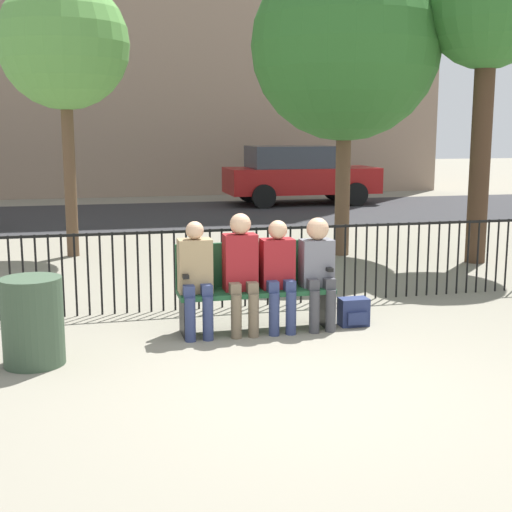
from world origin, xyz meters
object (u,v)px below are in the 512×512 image
Objects in this scene: park_bench at (254,284)px; tree_0 at (64,45)px; trash_bin at (33,321)px; tree_2 at (488,13)px; seated_person_2 at (278,270)px; tree_1 at (346,46)px; parked_car_1 at (298,174)px; backpack at (354,312)px; seated_person_3 at (318,266)px; seated_person_1 at (241,267)px; seated_person_0 at (196,273)px.

park_bench is 6.08m from tree_0.
tree_2 is at bearing 28.62° from trash_bin.
tree_2 is at bearing 36.49° from seated_person_2.
parked_car_1 is at bearing 78.23° from tree_1.
seated_person_2 is at bearing 179.41° from backpack.
tree_0 is 0.91× the size of tree_1.
park_bench reaches higher than trash_bin.
seated_person_3 is at bearing 0.16° from seated_person_2.
seated_person_0 is at bearing -179.57° from seated_person_1.
parked_car_1 reaches higher than seated_person_2.
seated_person_2 is at bearing -118.41° from tree_1.
park_bench is 0.67m from seated_person_0.
seated_person_1 is 6.04m from tree_0.
tree_2 is (3.24, 3.03, 3.66)m from backpack.
tree_0 is at bearing 116.82° from seated_person_3.
seated_person_2 reaches higher than park_bench.
tree_0 reaches higher than seated_person_1.
seated_person_2 is 5.47m from tree_1.
parked_car_1 is 14.16m from trash_bin.
park_bench is 1.38× the size of seated_person_0.
parked_car_1 is (3.06, 12.13, 0.69)m from backpack.
parked_car_1 reaches higher than park_bench.
tree_0 reaches higher than park_bench.
tree_1 is at bearing 148.14° from tree_2.
seated_person_0 is at bearing 179.93° from seated_person_2.
seated_person_1 is 1.36m from backpack.
seated_person_1 is at bearing 179.39° from backpack.
seated_person_0 is 0.26× the size of tree_0.
parked_car_1 is (6.06, 7.01, -2.56)m from tree_0.
seated_person_1 is at bearing 179.76° from seated_person_3.
tree_0 reaches higher than seated_person_2.
trash_bin is at bearing -151.38° from tree_2.
parked_car_1 is at bearing 91.09° from tree_2.
park_bench is at bearing -146.16° from tree_2.
tree_0 is 6.40m from trash_bin.
seated_person_3 is 0.28× the size of parked_car_1.
seated_person_0 is at bearing -126.87° from tree_1.
seated_person_1 is 4.02× the size of backpack.
trash_bin reaches higher than backpack.
tree_0 is at bearing 87.14° from trash_bin.
tree_0 is (-2.58, 5.11, 2.73)m from seated_person_3.
seated_person_2 is (0.87, -0.00, -0.00)m from seated_person_0.
tree_0 reaches higher than seated_person_0.
seated_person_0 is 0.24× the size of tree_2.
seated_person_1 is 5.62m from tree_1.
park_bench is 0.33× the size of tree_1.
seated_person_2 is 0.24× the size of tree_1.
park_bench is 12.69m from parked_car_1.
tree_1 reaches higher than seated_person_2.
seated_person_2 is (0.23, -0.13, 0.16)m from park_bench.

